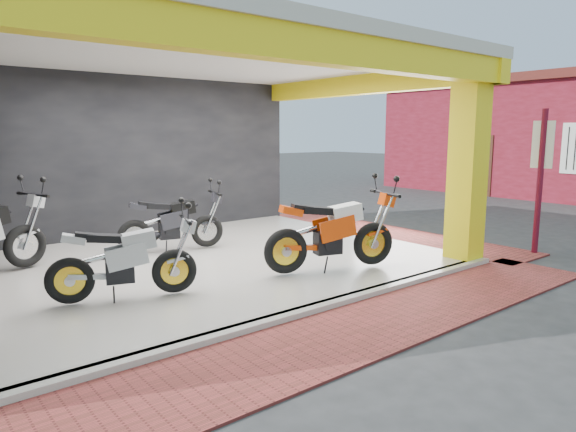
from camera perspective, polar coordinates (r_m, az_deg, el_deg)
name	(u,v)px	position (r m, az deg, el deg)	size (l,w,h in m)	color
ground	(270,293)	(7.51, -2.05, -8.55)	(80.00, 80.00, 0.00)	#2D2D30
showroom_floor	(201,263)	(9.11, -9.66, -5.14)	(8.00, 6.00, 0.10)	silver
showroom_ceiling	(195,52)	(8.93, -10.31, 17.52)	(8.40, 6.40, 0.20)	beige
back_wall	(127,158)	(11.65, -17.44, 6.16)	(8.20, 0.20, 3.50)	black
corner_column	(468,164)	(9.46, 19.36, 5.44)	(0.50, 0.50, 3.50)	yellow
header_beam_front	(318,47)	(6.45, 3.39, 18.21)	(8.40, 0.30, 0.40)	yellow
header_beam_right	(363,85)	(11.37, 8.28, 14.24)	(0.30, 6.40, 0.40)	yellow
floor_kerb	(317,308)	(6.74, 3.24, -10.20)	(8.00, 0.20, 0.10)	silver
paver_front	(361,329)	(6.24, 8.17, -12.27)	(9.00, 1.40, 0.03)	#983431
paver_right	(383,232)	(12.14, 10.49, -1.72)	(1.40, 7.00, 0.03)	#983431
signpost	(540,176)	(10.70, 26.23, 4.02)	(0.11, 0.38, 2.73)	#5B0D1F
moto_hero	(374,223)	(8.53, 9.48, -0.77)	(2.38, 0.88, 1.45)	#E54109
moto_row_a	(174,250)	(7.14, -12.58, -3.70)	(2.03, 0.75, 1.24)	#B5B8BD
moto_row_b	(207,215)	(9.89, -9.02, 0.07)	(2.08, 0.77, 1.27)	black
moto_row_d	(24,225)	(9.30, -27.32, -0.91)	(2.36, 0.87, 1.44)	#A2A5A9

